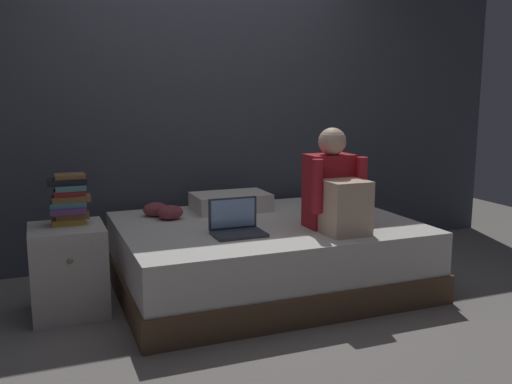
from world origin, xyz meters
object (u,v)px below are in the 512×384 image
book_stack (69,199)px  clothes_pile (163,211)px  person_sitting (336,191)px  pillow (231,202)px  nightstand (69,270)px  bed (265,255)px  laptop (236,225)px

book_stack → clothes_pile: (0.64, 0.32, -0.19)m
person_sitting → pillow: size_ratio=1.17×
nightstand → book_stack: size_ratio=1.77×
person_sitting → pillow: (-0.43, 0.82, -0.19)m
bed → person_sitting: person_sitting is taller
bed → laptop: bearing=-140.8°
bed → person_sitting: 0.69m
laptop → bed: bearing=39.2°
bed → clothes_pile: clothes_pile is taller
book_stack → pillow: bearing=18.1°
person_sitting → bed: bearing=132.2°
nightstand → pillow: size_ratio=0.97×
nightstand → person_sitting: size_ratio=0.83×
person_sitting → book_stack: bearing=164.8°
bed → book_stack: size_ratio=6.48×
nightstand → laptop: 1.06m
bed → nightstand: nightstand is taller
book_stack → clothes_pile: book_stack is taller
nightstand → person_sitting: (1.63, -0.38, 0.44)m
nightstand → person_sitting: person_sitting is taller
book_stack → laptop: bearing=-17.8°
nightstand → pillow: bearing=20.1°
pillow → nightstand: bearing=-159.9°
pillow → book_stack: bearing=-161.9°
laptop → nightstand: bearing=165.7°
person_sitting → laptop: size_ratio=2.05×
pillow → clothes_pile: 0.53m
nightstand → person_sitting: bearing=-13.1°
book_stack → nightstand: bearing=-118.0°
laptop → book_stack: bearing=162.2°
laptop → clothes_pile: 0.71m
bed → person_sitting: bearing=-47.8°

